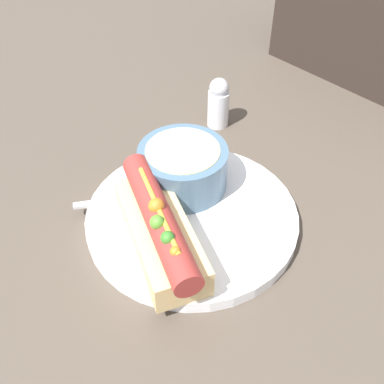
{
  "coord_description": "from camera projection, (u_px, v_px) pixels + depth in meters",
  "views": [
    {
      "loc": [
        0.27,
        -0.24,
        0.39
      ],
      "look_at": [
        0.0,
        0.0,
        0.05
      ],
      "focal_mm": 42.0,
      "sensor_mm": 36.0,
      "label": 1
    }
  ],
  "objects": [
    {
      "name": "hot_dog",
      "position": [
        160.0,
        229.0,
        0.47
      ],
      "size": [
        0.18,
        0.11,
        0.07
      ],
      "rotation": [
        0.0,
        0.0,
        -0.37
      ],
      "color": "#E5C17F",
      "rests_on": "dinner_plate"
    },
    {
      "name": "dinner_plate",
      "position": [
        192.0,
        217.0,
        0.53
      ],
      "size": [
        0.25,
        0.25,
        0.02
      ],
      "color": "white",
      "rests_on": "ground_plane"
    },
    {
      "name": "salt_shaker",
      "position": [
        218.0,
        103.0,
        0.65
      ],
      "size": [
        0.03,
        0.03,
        0.08
      ],
      "color": "silver",
      "rests_on": "ground_plane"
    },
    {
      "name": "spoon",
      "position": [
        176.0,
        191.0,
        0.54
      ],
      "size": [
        0.1,
        0.16,
        0.01
      ],
      "rotation": [
        0.0,
        0.0,
        1.04
      ],
      "color": "#B7B7BC",
      "rests_on": "dinner_plate"
    },
    {
      "name": "ground_plane",
      "position": [
        192.0,
        221.0,
        0.53
      ],
      "size": [
        4.0,
        4.0,
        0.0
      ],
      "primitive_type": "plane",
      "color": "#4C4238"
    },
    {
      "name": "soup_bowl",
      "position": [
        183.0,
        165.0,
        0.54
      ],
      "size": [
        0.11,
        0.11,
        0.05
      ],
      "color": "slate",
      "rests_on": "dinner_plate"
    }
  ]
}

